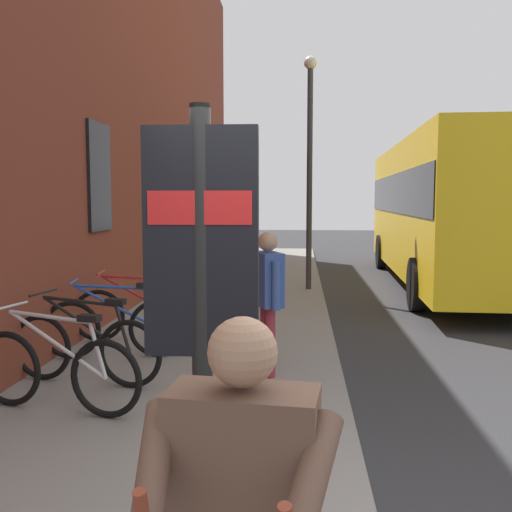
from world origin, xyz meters
The scene contains 11 objects.
ground centered at (6.00, -1.00, 0.00)m, with size 60.00×60.00×0.00m, color #2D2D30.
sidewalk_pavement centered at (8.00, 1.75, 0.06)m, with size 24.00×3.50×0.12m, color gray.
station_facade centered at (8.99, 3.80, 4.69)m, with size 22.00×0.65×9.40m.
bicycle_leaning_wall centered at (2.03, 2.71, 0.51)m, with size 0.57×1.74×0.97m.
bicycle_end_of_row centered at (2.84, 2.75, 0.51)m, with size 0.51×1.75×0.97m.
bicycle_beside_lamp centered at (3.87, 2.75, 0.51)m, with size 0.50×1.75×0.97m.
bicycle_by_door centered at (4.72, 2.71, 0.51)m, with size 0.48×1.77×0.97m.
transit_info_sign centered at (-0.28, 0.97, 1.72)m, with size 0.10×0.55×2.40m.
city_bus centered at (11.16, -3.00, 1.92)m, with size 10.59×2.95×3.35m.
pedestrian_by_facade centered at (3.30, 0.84, 1.10)m, with size 0.57×0.39×1.60m.
street_lamp centered at (9.61, 0.30, 3.07)m, with size 0.28×0.28×4.95m.
Camera 1 is at (-3.04, 0.50, 2.08)m, focal length 40.98 mm.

